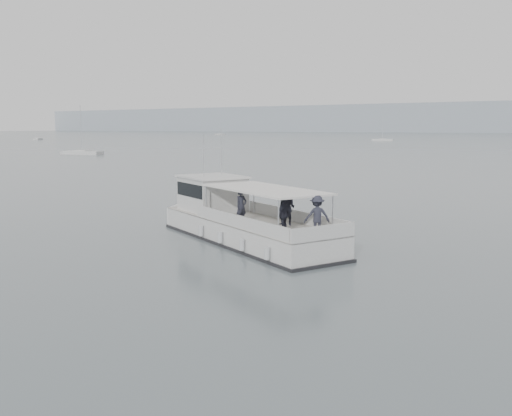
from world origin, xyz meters
The scene contains 3 objects.
ground centered at (0.00, 0.00, 0.00)m, with size 1400.00×1400.00×0.00m, color #545F63.
tour_boat centered at (-1.34, 1.10, 0.87)m, with size 12.22×7.42×5.32m.
moored_fleet centered at (-67.51, 172.15, 0.36)m, with size 338.92×324.13×10.27m.
Camera 1 is at (14.18, -20.20, 5.17)m, focal length 40.00 mm.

